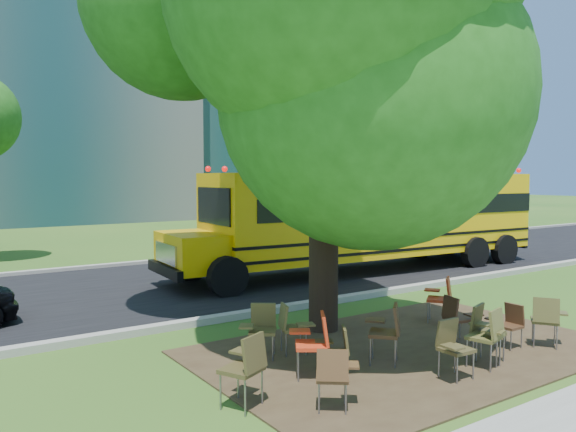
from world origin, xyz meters
TOP-DOWN VIEW (x-y plane):
  - ground at (0.00, 0.00)m, footprint 160.00×160.00m
  - dirt_patch at (1.00, -0.50)m, footprint 7.00×4.50m
  - asphalt_road at (0.00, 7.00)m, footprint 80.00×8.00m
  - kerb_near at (0.00, 3.00)m, footprint 80.00×0.25m
  - kerb_far at (0.00, 11.10)m, footprint 80.00×0.25m
  - building_right at (24.00, 38.00)m, footprint 30.00×16.00m
  - bg_tree_3 at (8.00, 14.00)m, footprint 5.60×5.60m
  - bg_tree_4 at (16.00, 13.00)m, footprint 5.00×5.00m
  - main_tree at (0.56, 1.26)m, footprint 7.20×7.20m
  - school_bus at (6.22, 5.84)m, footprint 12.63×3.57m
  - chair_0 at (-2.46, -1.03)m, footprint 0.66×0.77m
  - chair_1 at (-1.62, -1.77)m, footprint 0.72×0.57m
  - chair_2 at (-0.91, -0.95)m, footprint 0.54×0.68m
  - chair_3 at (0.53, -1.83)m, footprint 0.58×0.51m
  - chair_4 at (1.34, -1.85)m, footprint 0.65×0.69m
  - chair_5 at (1.49, -1.67)m, footprint 0.64×0.70m
  - chair_6 at (2.53, -1.40)m, footprint 0.45×0.50m
  - chair_7 at (3.05, -1.78)m, footprint 0.76×0.61m
  - chair_8 at (-1.10, -0.67)m, footprint 0.65×0.83m
  - chair_9 at (-1.26, 0.56)m, footprint 0.76×0.60m
  - chair_10 at (-0.79, 0.39)m, footprint 0.54×0.68m
  - chair_11 at (0.21, -0.83)m, footprint 0.66×0.83m
  - chair_12 at (2.00, -0.73)m, footprint 0.50×0.64m
  - chair_13 at (2.88, 0.37)m, footprint 0.63×0.80m

SIDE VIEW (x-z plane):
  - ground at x=0.00m, z-range 0.00..0.00m
  - dirt_patch at x=1.00m, z-range 0.00..0.03m
  - asphalt_road at x=0.00m, z-range 0.00..0.04m
  - kerb_near at x=0.00m, z-range 0.00..0.14m
  - kerb_far at x=0.00m, z-range 0.00..0.14m
  - chair_6 at x=2.53m, z-range 0.09..0.86m
  - chair_2 at x=-0.91m, z-range 0.09..0.90m
  - chair_1 at x=-1.62m, z-range 0.10..0.94m
  - chair_12 at x=2.00m, z-range 0.10..0.95m
  - chair_10 at x=-0.79m, z-range 0.10..0.96m
  - chair_3 at x=0.53m, z-range 0.10..0.97m
  - chair_9 at x=-1.26m, z-range 0.10..0.99m
  - chair_7 at x=3.05m, z-range 0.11..1.01m
  - chair_5 at x=1.49m, z-range 0.11..1.04m
  - chair_13 at x=2.88m, z-range 0.11..1.06m
  - chair_4 at x=1.34m, z-range 0.11..1.06m
  - chair_11 at x=0.21m, z-range 0.11..1.08m
  - chair_8 at x=-1.10m, z-range 0.11..1.09m
  - chair_0 at x=-2.46m, z-range 0.11..1.09m
  - school_bus at x=6.22m, z-range 0.24..3.29m
  - bg_tree_4 at x=16.00m, z-range 0.92..7.77m
  - bg_tree_3 at x=8.00m, z-range 1.11..8.95m
  - main_tree at x=0.56m, z-range 0.82..9.69m
  - building_right at x=24.00m, z-range 0.00..25.00m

